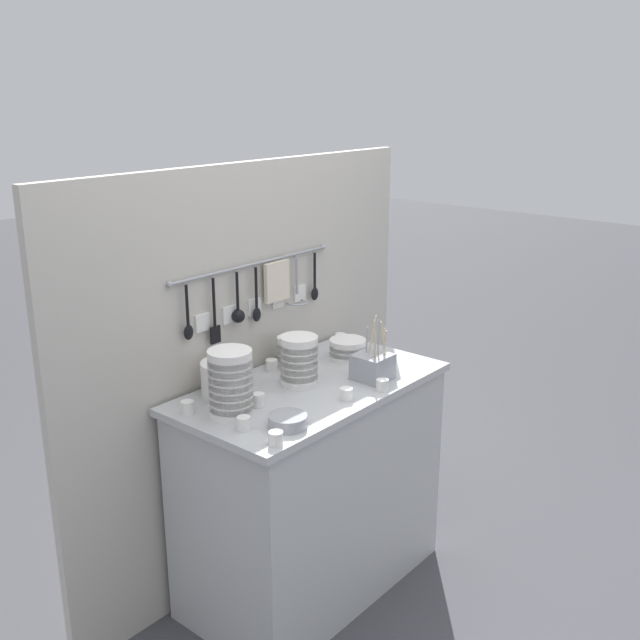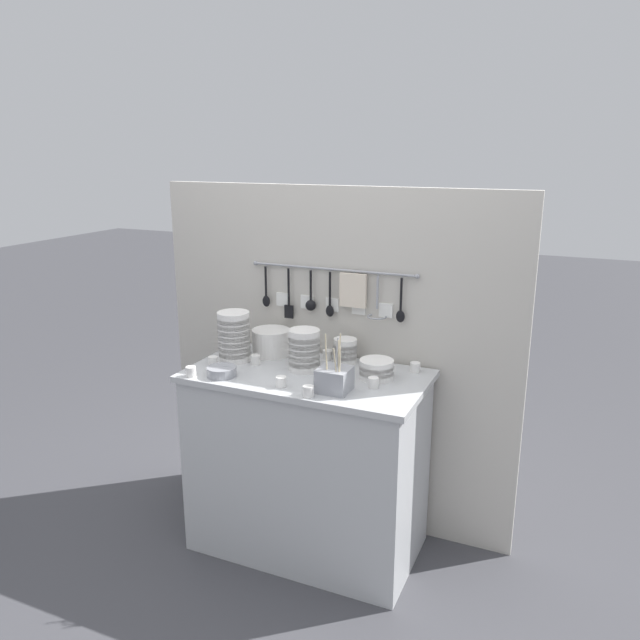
% 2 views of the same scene
% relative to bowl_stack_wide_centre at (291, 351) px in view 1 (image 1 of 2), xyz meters
% --- Properties ---
extents(ground_plane, '(20.00, 20.00, 0.00)m').
position_rel_bowl_stack_wide_centre_xyz_m(ground_plane, '(-0.11, -0.21, -1.00)').
color(ground_plane, '#424247').
extents(counter, '(1.14, 0.61, 0.93)m').
position_rel_bowl_stack_wide_centre_xyz_m(counter, '(-0.11, -0.21, -0.53)').
color(counter, '#B7BABC').
rests_on(counter, ground).
extents(back_wall, '(1.94, 0.11, 1.80)m').
position_rel_bowl_stack_wide_centre_xyz_m(back_wall, '(-0.11, 0.12, -0.10)').
color(back_wall, '#BCB7AD').
rests_on(back_wall, ground).
extents(bowl_stack_wide_centre, '(0.12, 0.12, 0.12)m').
position_rel_bowl_stack_wide_centre_xyz_m(bowl_stack_wide_centre, '(0.00, 0.00, 0.00)').
color(bowl_stack_wide_centre, white).
rests_on(bowl_stack_wide_centre, counter).
extents(bowl_stack_back_corner, '(0.16, 0.16, 0.09)m').
position_rel_bowl_stack_wide_centre_xyz_m(bowl_stack_back_corner, '(0.21, -0.14, -0.02)').
color(bowl_stack_back_corner, white).
rests_on(bowl_stack_back_corner, counter).
extents(bowl_stack_tall_left, '(0.15, 0.15, 0.20)m').
position_rel_bowl_stack_wide_centre_xyz_m(bowl_stack_tall_left, '(-0.14, -0.18, 0.04)').
color(bowl_stack_tall_left, white).
rests_on(bowl_stack_tall_left, counter).
extents(bowl_stack_nested_right, '(0.16, 0.16, 0.25)m').
position_rel_bowl_stack_wide_centre_xyz_m(bowl_stack_nested_right, '(-0.52, -0.19, 0.06)').
color(bowl_stack_nested_right, white).
rests_on(bowl_stack_nested_right, counter).
extents(plate_stack, '(0.20, 0.20, 0.13)m').
position_rel_bowl_stack_wide_centre_xyz_m(plate_stack, '(-0.40, -0.03, 0.00)').
color(plate_stack, white).
rests_on(plate_stack, counter).
extents(steel_mixing_bowl, '(0.14, 0.14, 0.04)m').
position_rel_bowl_stack_wide_centre_xyz_m(steel_mixing_bowl, '(-0.46, -0.41, -0.04)').
color(steel_mixing_bowl, '#93969E').
rests_on(steel_mixing_bowl, counter).
extents(cutlery_caddy, '(0.14, 0.14, 0.27)m').
position_rel_bowl_stack_wide_centre_xyz_m(cutlery_caddy, '(0.09, -0.37, -0.01)').
color(cutlery_caddy, '#93969E').
rests_on(cutlery_caddy, counter).
extents(cup_by_caddy, '(0.05, 0.05, 0.05)m').
position_rel_bowl_stack_wide_centre_xyz_m(cup_by_caddy, '(0.36, 0.01, -0.04)').
color(cup_by_caddy, white).
rests_on(cup_by_caddy, counter).
extents(cup_back_right, '(0.05, 0.05, 0.05)m').
position_rel_bowl_stack_wide_centre_xyz_m(cup_back_right, '(-0.62, -0.05, -0.04)').
color(cup_back_right, white).
rests_on(cup_back_right, counter).
extents(cup_front_left, '(0.05, 0.05, 0.05)m').
position_rel_bowl_stack_wide_centre_xyz_m(cup_front_left, '(-0.40, -0.20, -0.04)').
color(cup_front_left, white).
rests_on(cup_front_left, counter).
extents(cup_edge_far, '(0.05, 0.05, 0.05)m').
position_rel_bowl_stack_wide_centre_xyz_m(cup_edge_far, '(-0.14, -0.42, -0.04)').
color(cup_edge_far, white).
rests_on(cup_edge_far, counter).
extents(cup_mid_row, '(0.05, 0.05, 0.05)m').
position_rel_bowl_stack_wide_centre_xyz_m(cup_mid_row, '(-0.59, -0.47, -0.04)').
color(cup_mid_row, white).
rests_on(cup_mid_row, counter).
extents(cup_beside_plates, '(0.05, 0.05, 0.05)m').
position_rel_bowl_stack_wide_centre_xyz_m(cup_beside_plates, '(-0.10, 0.02, -0.04)').
color(cup_beside_plates, white).
rests_on(cup_beside_plates, counter).
extents(cup_centre, '(0.05, 0.05, 0.05)m').
position_rel_bowl_stack_wide_centre_xyz_m(cup_centre, '(-0.58, -0.31, -0.04)').
color(cup_centre, white).
rests_on(cup_centre, counter).
extents(cup_back_left, '(0.05, 0.05, 0.05)m').
position_rel_bowl_stack_wide_centre_xyz_m(cup_back_left, '(0.24, -0.26, -0.04)').
color(cup_back_left, white).
rests_on(cup_back_left, counter).
extents(cup_front_right, '(0.05, 0.05, 0.05)m').
position_rel_bowl_stack_wide_centre_xyz_m(cup_front_right, '(0.02, -0.47, -0.04)').
color(cup_front_right, white).
rests_on(cup_front_right, counter).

